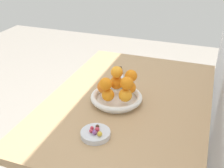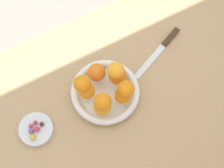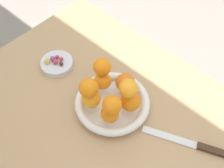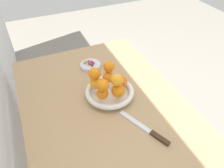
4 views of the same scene
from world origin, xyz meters
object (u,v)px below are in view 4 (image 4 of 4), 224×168
object	(u,v)px
fruit_bowl	(110,92)
orange_8	(109,67)
candy_dish	(90,66)
orange_1	(102,93)
candy_ball_0	(92,65)
candy_ball_4	(89,61)
orange_7	(117,80)
candy_ball_3	(94,63)
candy_ball_2	(85,62)
orange_4	(108,77)
orange_2	(118,91)
orange_0	(96,83)
candy_ball_5	(92,61)
candy_ball_1	(89,63)
dining_table	(105,117)
orange_3	(121,81)
orange_6	(102,85)
knife	(148,130)
orange_5	(94,74)

from	to	relation	value
fruit_bowl	orange_8	xyz separation A→B (m)	(0.07, -0.03, 0.10)
candy_dish	orange_1	size ratio (longest dim) A/B	2.08
candy_ball_0	candy_ball_4	world-z (taller)	candy_ball_4
orange_7	candy_ball_3	size ratio (longest dim) A/B	3.86
candy_ball_2	candy_ball_4	world-z (taller)	candy_ball_2
orange_4	orange_2	bearing A→B (deg)	-179.84
orange_0	candy_ball_5	distance (m)	0.25
candy_ball_1	candy_ball_5	distance (m)	0.02
candy_dish	candy_ball_2	xyz separation A→B (m)	(0.02, 0.03, 0.02)
orange_8	candy_ball_0	world-z (taller)	orange_8
dining_table	orange_8	world-z (taller)	orange_8
candy_ball_3	candy_ball_2	bearing A→B (deg)	58.43
orange_3	candy_ball_3	distance (m)	0.27
candy_ball_4	candy_ball_0	bearing A→B (deg)	-172.63
candy_dish	orange_1	bearing A→B (deg)	171.36
fruit_bowl	orange_2	xyz separation A→B (m)	(-0.06, -0.02, 0.05)
orange_6	candy_ball_2	world-z (taller)	orange_6
orange_4	dining_table	bearing A→B (deg)	148.34
candy_ball_1	orange_2	bearing A→B (deg)	-174.34
orange_1	candy_ball_4	bearing A→B (deg)	-7.63
orange_6	orange_8	bearing A→B (deg)	-35.45
candy_ball_4	orange_0	bearing A→B (deg)	169.66
candy_ball_3	candy_ball_5	world-z (taller)	same
orange_0	orange_3	xyz separation A→B (m)	(-0.04, -0.12, 0.00)
orange_7	knife	bearing A→B (deg)	-167.74
orange_0	orange_7	bearing A→B (deg)	-142.54
orange_0	knife	size ratio (longest dim) A/B	0.25
orange_7	candy_ball_5	bearing A→B (deg)	1.47
orange_5	candy_ball_0	distance (m)	0.24
orange_6	orange_7	size ratio (longest dim) A/B	1.00
dining_table	candy_dish	bearing A→B (deg)	-7.49
orange_5	candy_ball_4	xyz separation A→B (m)	(0.25, -0.05, -0.10)
orange_4	candy_ball_2	world-z (taller)	orange_4
orange_8	candy_ball_4	xyz separation A→B (m)	(0.22, 0.04, -0.09)
fruit_bowl	candy_ball_2	bearing A→B (deg)	6.40
dining_table	orange_8	bearing A→B (deg)	-32.82
fruit_bowl	candy_ball_3	size ratio (longest dim) A/B	16.41
orange_3	orange_6	size ratio (longest dim) A/B	1.10
candy_ball_0	candy_ball_1	size ratio (longest dim) A/B	0.80
candy_dish	knife	distance (m)	0.54
orange_8	candy_ball_1	distance (m)	0.22
orange_3	orange_5	world-z (taller)	orange_5
orange_5	candy_ball_5	bearing A→B (deg)	-15.46
dining_table	orange_4	world-z (taller)	orange_4
candy_ball_0	knife	xyz separation A→B (m)	(-0.51, -0.07, -0.02)
orange_8	candy_ball_5	size ratio (longest dim) A/B	3.82
dining_table	orange_1	distance (m)	0.16
candy_ball_2	candy_ball_5	size ratio (longest dim) A/B	1.30
orange_0	orange_7	world-z (taller)	orange_7
orange_1	orange_5	distance (m)	0.10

